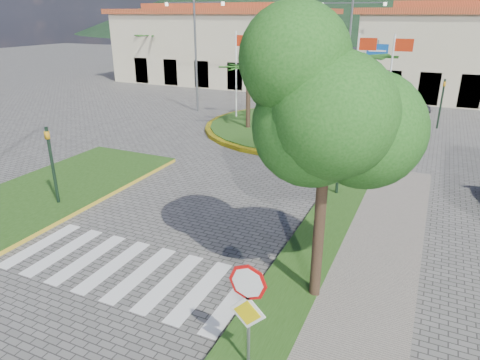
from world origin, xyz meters
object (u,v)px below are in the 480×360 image
at_px(white_van, 265,84).
at_px(car_dark_a, 307,86).
at_px(stop_sign, 248,302).
at_px(car_dark_b, 404,105).
at_px(roundabout_island, 302,127).
at_px(deciduous_tree, 328,105).

distance_m(white_van, car_dark_a, 4.07).
bearing_deg(car_dark_a, white_van, 105.53).
bearing_deg(stop_sign, white_van, 110.94).
xyz_separation_m(white_van, car_dark_b, (13.40, -5.31, -0.02)).
relative_size(roundabout_island, car_dark_a, 3.92).
bearing_deg(car_dark_a, stop_sign, -164.05).
bearing_deg(white_van, car_dark_b, -109.75).
height_order(roundabout_island, stop_sign, roundabout_island).
relative_size(roundabout_island, car_dark_b, 3.47).
xyz_separation_m(roundabout_island, stop_sign, (4.90, -20.04, 1.62)).
relative_size(stop_sign, white_van, 0.59).
distance_m(stop_sign, deciduous_tree, 4.59).
xyz_separation_m(roundabout_island, car_dark_b, (5.54, 8.00, 0.43)).
relative_size(white_van, car_dark_a, 1.39).
bearing_deg(white_van, car_dark_a, -74.17).
bearing_deg(deciduous_tree, stop_sign, -101.18).
xyz_separation_m(stop_sign, deciduous_tree, (0.60, 3.04, 3.38)).
relative_size(stop_sign, car_dark_b, 0.72).
xyz_separation_m(stop_sign, car_dark_b, (0.64, 28.04, -1.19)).
bearing_deg(car_dark_a, car_dark_b, -122.10).
xyz_separation_m(deciduous_tree, white_van, (-13.36, 30.31, -4.55)).
height_order(deciduous_tree, white_van, deciduous_tree).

